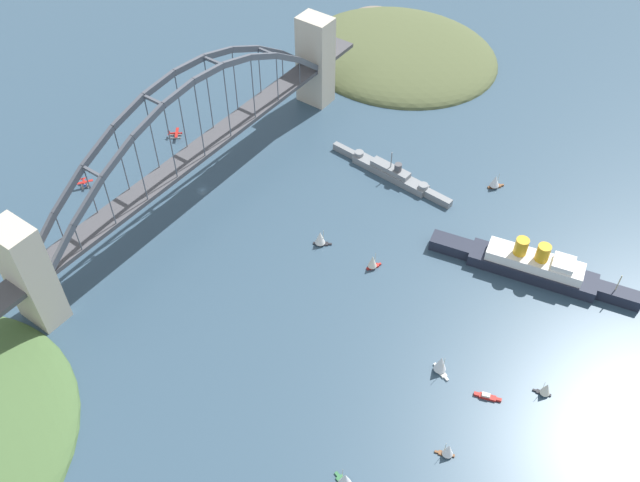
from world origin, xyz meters
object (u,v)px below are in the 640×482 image
seaplane_taxiing_near_bridge (176,134)px  naval_cruiser (391,173)px  small_boat_5 (487,397)px  small_boat_1 (441,364)px  small_boat_6 (373,262)px  small_boat_7 (546,389)px  harbor_arch_bridge (195,148)px  seaplane_second_in_formation (84,183)px  small_boat_0 (320,238)px  small_boat_2 (345,480)px  small_boat_3 (495,181)px  small_boat_4 (448,450)px  ocean_liner (532,266)px

seaplane_taxiing_near_bridge → naval_cruiser: bearing=109.6°
small_boat_5 → naval_cruiser: bearing=-132.1°
small_boat_1 → small_boat_6: small_boat_1 is taller
seaplane_taxiing_near_bridge → small_boat_7: 252.61m
harbor_arch_bridge → seaplane_taxiing_near_bridge: 58.84m
seaplane_second_in_formation → small_boat_6: 167.55m
small_boat_1 → small_boat_7: (-15.64, 41.52, -1.32)m
seaplane_second_in_formation → small_boat_7: small_boat_7 is taller
seaplane_taxiing_near_bridge → small_boat_0: small_boat_0 is taller
small_boat_2 → small_boat_3: size_ratio=1.09×
small_boat_2 → small_boat_4: size_ratio=1.22×
harbor_arch_bridge → small_boat_0: bearing=93.4°
small_boat_1 → small_boat_3: (-122.90, -33.62, -0.83)m
naval_cruiser → small_boat_1: naval_cruiser is taller
ocean_liner → seaplane_second_in_formation: bearing=-69.7°
small_boat_3 → small_boat_7: size_ratio=1.12×
naval_cruiser → small_boat_2: naval_cruiser is taller
naval_cruiser → small_boat_6: 69.53m
small_boat_5 → small_boat_6: 85.72m
seaplane_second_in_formation → small_boat_5: 241.12m
small_boat_2 → small_boat_5: size_ratio=0.92×
seaplane_taxiing_near_bridge → small_boat_1: 214.94m
small_boat_0 → small_boat_1: small_boat_1 is taller
small_boat_7 → small_boat_1: bearing=-69.4°
seaplane_second_in_formation → small_boat_5: seaplane_second_in_formation is taller
small_boat_4 → ocean_liner: bearing=-173.3°
small_boat_1 → small_boat_4: bearing=33.2°
small_boat_2 → small_boat_4: bearing=142.7°
ocean_liner → small_boat_7: size_ratio=11.86×
small_boat_4 → seaplane_taxiing_near_bridge: bearing=-110.4°
naval_cruiser → small_boat_1: 128.55m
small_boat_3 → small_boat_7: (107.27, 75.14, -0.48)m
small_boat_1 → small_boat_2: 66.78m
small_boat_2 → seaplane_second_in_formation: bearing=-105.1°
small_boat_4 → harbor_arch_bridge: bearing=-107.9°
small_boat_2 → small_boat_0: bearing=-140.1°
naval_cruiser → small_boat_0: size_ratio=8.03×
ocean_liner → naval_cruiser: bearing=-103.0°
small_boat_6 → small_boat_7: size_ratio=1.13×
seaplane_second_in_formation → small_boat_6: size_ratio=0.94×
small_boat_4 → small_boat_2: bearing=-37.3°
seaplane_taxiing_near_bridge → small_boat_0: size_ratio=0.91×
small_boat_4 → small_boat_5: (-32.60, 1.27, -3.16)m
ocean_liner → small_boat_2: size_ratio=9.71×
small_boat_4 → naval_cruiser: bearing=-140.7°
seaplane_second_in_formation → small_boat_3: small_boat_3 is taller
small_boat_5 → small_boat_2: bearing=-22.1°
seaplane_second_in_formation → small_boat_0: 137.89m
small_boat_4 → small_boat_6: (-66.09, -77.56, 0.47)m
harbor_arch_bridge → ocean_liner: bearing=105.7°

